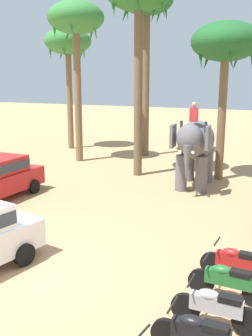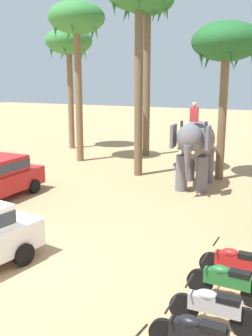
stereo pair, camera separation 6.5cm
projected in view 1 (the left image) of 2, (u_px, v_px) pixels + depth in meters
name	position (u px, v px, depth m)	size (l,w,h in m)	color
ground_plane	(17.00, 271.00, 9.72)	(120.00, 120.00, 0.00)	tan
elephant_with_mahout	(195.00, 144.00, 16.93)	(2.04, 3.98, 3.88)	slate
motorcycle_mid_row	(200.00, 336.00, 6.52)	(1.80, 0.55, 0.94)	black
motorcycle_fourth_in_row	(216.00, 307.00, 7.34)	(1.80, 0.55, 0.94)	black
motorcycle_far_in_row	(228.00, 281.00, 8.31)	(1.80, 0.55, 0.94)	black
motorcycle_end_of_row	(237.00, 263.00, 9.15)	(1.80, 0.55, 0.94)	black
palm_tree_behind_elephant	(226.00, 46.00, 17.42)	(3.20, 3.20, 7.40)	brown
palm_tree_left_of_road	(147.00, 7.00, 22.87)	(3.20, 3.20, 10.41)	brown
palm_tree_far_back	(76.00, 23.00, 21.43)	(3.20, 3.20, 9.13)	brown
palm_tree_leaning_seaward	(68.00, 45.00, 25.98)	(3.20, 3.20, 8.30)	brown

